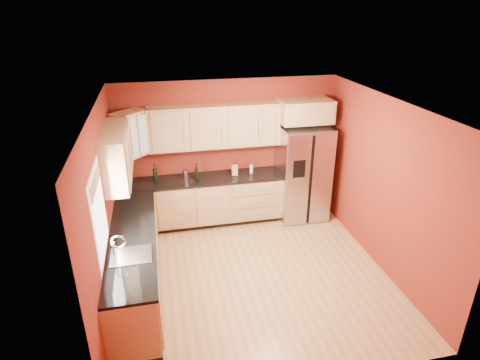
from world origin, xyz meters
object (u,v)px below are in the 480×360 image
object	(u,v)px
wine_bottle_a	(197,171)
refrigerator	(302,173)
canister_left	(126,180)
soap_dispenser	(251,168)
knife_block	(235,170)

from	to	relation	value
wine_bottle_a	refrigerator	bearing A→B (deg)	-1.55
canister_left	soap_dispenser	bearing A→B (deg)	2.72
wine_bottle_a	soap_dispenser	xyz separation A→B (m)	(1.01, 0.07, -0.06)
soap_dispenser	knife_block	bearing A→B (deg)	-173.07
canister_left	soap_dispenser	xyz separation A→B (m)	(2.22, 0.11, -0.02)
refrigerator	soap_dispenser	xyz separation A→B (m)	(-0.95, 0.12, 0.12)
knife_block	soap_dispenser	world-z (taller)	knife_block
canister_left	wine_bottle_a	size ratio (longest dim) A/B	0.71
canister_left	wine_bottle_a	xyz separation A→B (m)	(1.21, 0.04, 0.04)
refrigerator	canister_left	size ratio (longest dim) A/B	8.47
wine_bottle_a	soap_dispenser	bearing A→B (deg)	3.85
wine_bottle_a	soap_dispenser	size ratio (longest dim) A/B	1.67
canister_left	soap_dispenser	size ratio (longest dim) A/B	1.19
canister_left	soap_dispenser	distance (m)	2.23
refrigerator	knife_block	xyz separation A→B (m)	(-1.27, 0.08, 0.13)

